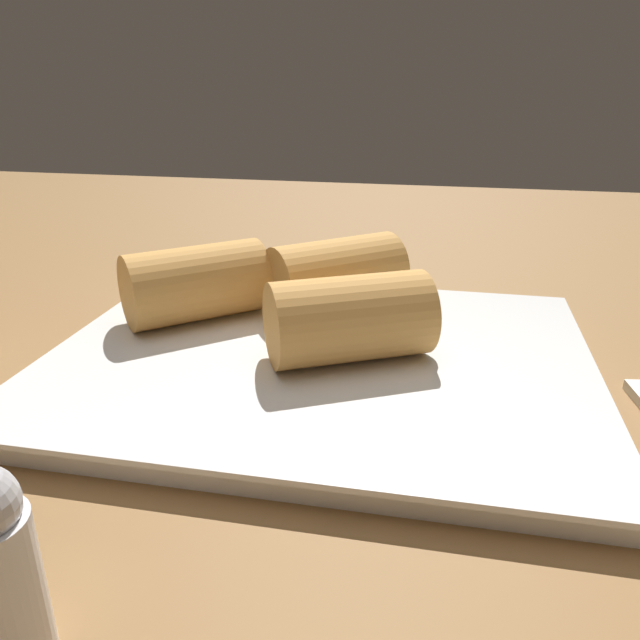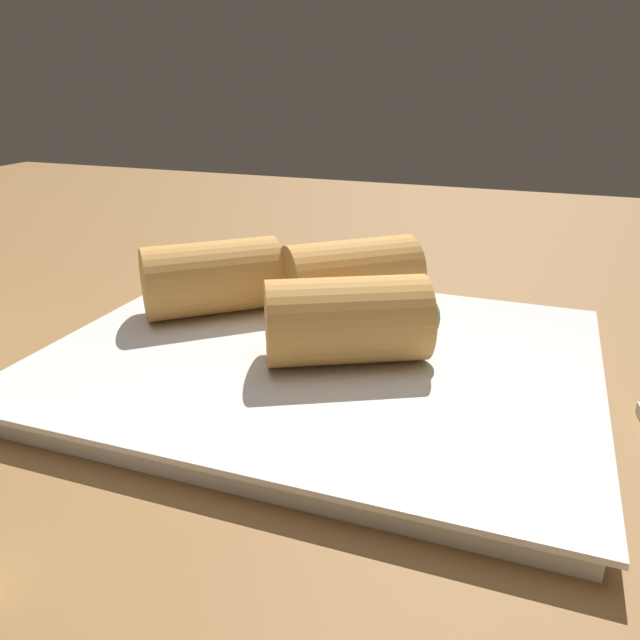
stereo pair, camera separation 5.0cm
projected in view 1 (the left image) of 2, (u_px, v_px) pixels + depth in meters
table_surface at (376, 419)px, 34.39cm from camera, size 180.00×140.00×2.00cm
serving_plate at (320, 362)px, 37.03cm from camera, size 31.23×25.04×1.50cm
roll_front_left at (342, 274)px, 42.61cm from camera, size 10.00×9.48×4.88cm
roll_front_right at (203, 282)px, 40.91cm from camera, size 9.98×9.51×4.88cm
roll_back_left at (358, 318)px, 35.01cm from camera, size 10.19×8.41×4.88cm
spoon at (342, 272)px, 53.80cm from camera, size 18.15×8.40×1.45cm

